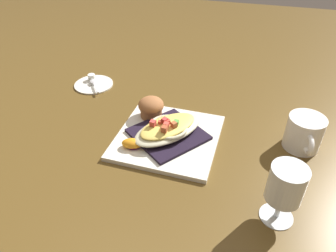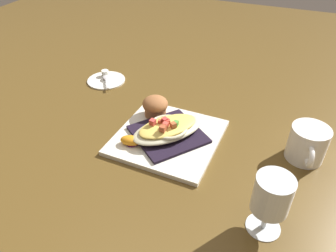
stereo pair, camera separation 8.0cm
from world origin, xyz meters
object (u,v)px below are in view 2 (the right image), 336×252
coffee_mug (307,145)px  stemmed_glass (271,198)px  gratin_dish (168,128)px  muffin (155,106)px  orange_garnish (131,141)px  square_plate (168,137)px  creamer_cup_0 (105,73)px  spoon (106,78)px  creamer_saucer (106,80)px

coffee_mug → stemmed_glass: 0.25m
gratin_dish → stemmed_glass: size_ratio=1.63×
muffin → stemmed_glass: 0.42m
coffee_mug → orange_garnish: bearing=-162.7°
square_plate → muffin: 0.11m
square_plate → creamer_cup_0: (-0.33, 0.23, 0.01)m
orange_garnish → coffee_mug: 0.42m
orange_garnish → creamer_cup_0: size_ratio=2.40×
coffee_mug → stemmed_glass: size_ratio=0.92×
stemmed_glass → spoon: (-0.58, 0.38, -0.07)m
gratin_dish → spoon: 0.37m
coffee_mug → creamer_cup_0: (-0.66, 0.17, -0.02)m
stemmed_glass → gratin_dish: bearing=146.6°
gratin_dish → creamer_saucer: (-0.31, 0.21, -0.03)m
square_plate → creamer_saucer: bearing=146.2°
orange_garnish → coffee_mug: size_ratio=0.48×
coffee_mug → creamer_cup_0: 0.68m
spoon → creamer_cup_0: size_ratio=3.43×
gratin_dish → creamer_saucer: gratin_dish is taller
creamer_saucer → spoon: bearing=-53.6°
creamer_saucer → spoon: (0.00, -0.01, 0.01)m
orange_garnish → creamer_cup_0: bearing=130.9°
square_plate → stemmed_glass: stemmed_glass is taller
muffin → coffee_mug: bearing=-1.9°
stemmed_glass → spoon: stemmed_glass is taller
square_plate → orange_garnish: bearing=-137.4°
square_plate → muffin: size_ratio=3.61×
gratin_dish → orange_garnish: size_ratio=3.71×
gratin_dish → creamer_saucer: bearing=146.2°
spoon → creamer_cup_0: creamer_cup_0 is taller
stemmed_glass → muffin: bearing=143.5°
orange_garnish → stemmed_glass: stemmed_glass is taller
square_plate → gratin_dish: 0.03m
creamer_saucer → spoon: spoon is taller
orange_garnish → coffee_mug: bearing=17.3°
square_plate → gratin_dish: size_ratio=1.19×
gratin_dish → orange_garnish: (-0.07, -0.07, -0.01)m
spoon → muffin: bearing=-28.6°
gratin_dish → muffin: bearing=133.0°
square_plate → spoon: size_ratio=3.09×
spoon → creamer_saucer: bearing=126.4°
creamer_saucer → creamer_cup_0: 0.03m
gratin_dish → coffee_mug: size_ratio=1.78×
creamer_saucer → muffin: bearing=-29.2°
muffin → coffee_mug: size_ratio=0.59×
stemmed_glass → creamer_saucer: 0.71m
gratin_dish → stemmed_glass: 0.33m
gratin_dish → creamer_cup_0: (-0.33, 0.23, -0.02)m
square_plate → coffee_mug: (0.33, 0.06, 0.03)m
orange_garnish → stemmed_glass: 0.37m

